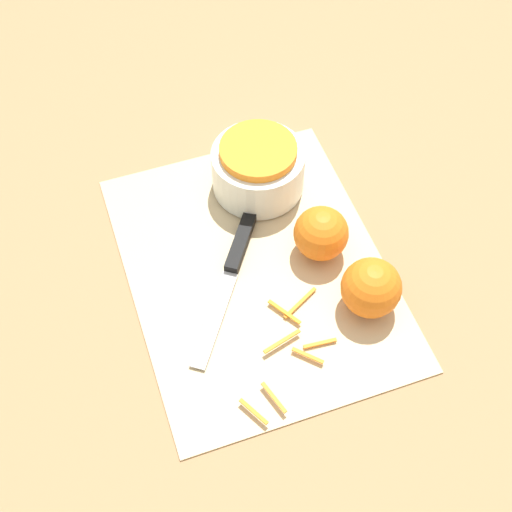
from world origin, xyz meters
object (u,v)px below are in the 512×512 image
(bowl_speckled, at_px, (258,167))
(orange_right, at_px, (320,231))
(orange_left, at_px, (371,288))
(knife, at_px, (236,257))

(bowl_speckled, bearing_deg, orange_right, 17.34)
(bowl_speckled, relative_size, orange_left, 1.70)
(knife, relative_size, orange_right, 2.91)
(orange_right, bearing_deg, bowl_speckled, -162.66)
(bowl_speckled, relative_size, orange_right, 1.78)
(bowl_speckled, distance_m, orange_right, 0.15)
(bowl_speckled, xyz_separation_m, orange_right, (0.14, 0.04, -0.00))
(bowl_speckled, height_order, knife, bowl_speckled)
(knife, height_order, orange_left, orange_left)
(knife, bearing_deg, orange_left, 83.50)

